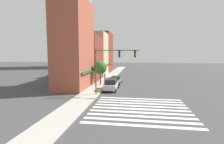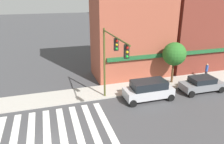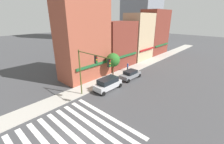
% 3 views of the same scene
% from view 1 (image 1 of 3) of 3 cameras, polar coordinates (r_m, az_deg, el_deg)
% --- Properties ---
extents(ground_plane, '(200.00, 200.00, 0.00)m').
position_cam_1_polar(ground_plane, '(20.05, 9.18, -11.89)').
color(ground_plane, '#424244').
extents(sidewalk_left, '(120.00, 3.00, 0.15)m').
position_cam_1_polar(sidewalk_left, '(21.26, -11.85, -10.68)').
color(sidewalk_left, '#B2ADA3').
rests_on(sidewalk_left, ground_plane).
extents(crosswalk_stripes, '(9.58, 10.80, 0.01)m').
position_cam_1_polar(crosswalk_stripes, '(20.04, 9.18, -11.88)').
color(crosswalk_stripes, silver).
rests_on(crosswalk_stripes, ground_plane).
extents(storefront_row, '(36.12, 5.30, 15.26)m').
position_cam_1_polar(storefront_row, '(44.06, -6.29, 6.36)').
color(storefront_row, '#9E4C38').
rests_on(storefront_row, ground_plane).
extents(traffic_signal, '(0.32, 6.36, 6.81)m').
position_cam_1_polar(traffic_signal, '(25.06, -0.32, 3.37)').
color(traffic_signal, '#474C1E').
rests_on(traffic_signal, ground_plane).
extents(suv_silver, '(4.71, 2.12, 1.94)m').
position_cam_1_polar(suv_silver, '(29.39, -0.25, -3.98)').
color(suv_silver, '#B7B7BC').
rests_on(suv_silver, ground_plane).
extents(sedan_grey, '(4.44, 2.02, 1.59)m').
position_cam_1_polar(sedan_grey, '(35.36, 1.24, -2.59)').
color(sedan_grey, slate).
rests_on(sedan_grey, ground_plane).
extents(pedestrian_blue_shirt, '(0.32, 0.32, 1.77)m').
position_cam_1_polar(pedestrian_blue_shirt, '(38.53, -2.32, -1.54)').
color(pedestrian_blue_shirt, '#23232D').
rests_on(pedestrian_blue_shirt, sidewalk_left).
extents(street_tree, '(2.55, 2.55, 4.59)m').
position_cam_1_polar(street_tree, '(33.81, -3.84, 1.44)').
color(street_tree, brown).
rests_on(street_tree, sidewalk_left).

